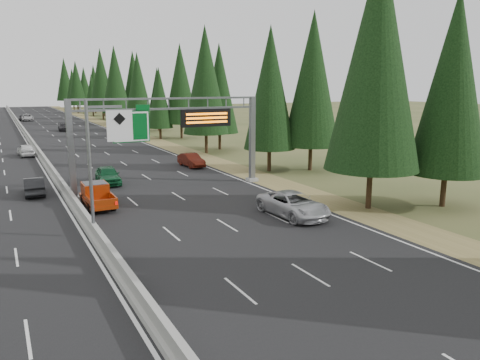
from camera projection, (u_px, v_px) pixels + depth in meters
The scene contains 15 objects.
road at pixel (29, 141), 75.46m from camera, with size 32.00×260.00×0.08m, color black.
shoulder_right at pixel (138, 135), 83.52m from camera, with size 3.60×260.00×0.06m, color olive.
median_barrier at pixel (29, 138), 75.38m from camera, with size 0.70×260.00×0.85m.
sign_gantry at pixel (177, 129), 39.24m from camera, with size 16.75×0.98×7.80m.
hov_sign_pole at pixel (100, 159), 26.96m from camera, with size 2.80×0.50×8.00m.
tree_row_right at pixel (190, 79), 69.99m from camera, with size 11.90×239.00×18.98m.
silver_minivan at pixel (293, 204), 31.88m from camera, with size 2.72×5.91×1.64m, color #AFAFB4.
red_pickup at pixel (96, 194), 34.60m from camera, with size 1.84×5.16×1.68m.
car_ahead_green at pixel (108, 175), 42.35m from camera, with size 1.89×4.70×1.60m, color #13552D.
car_ahead_dkred at pixel (191, 160), 51.27m from camera, with size 1.53×4.40×1.45m, color #50150B.
car_ahead_dkgrey at pixel (64, 127), 91.01m from camera, with size 2.07×5.08×1.48m, color black.
car_ahead_white at pixel (27, 117), 116.54m from camera, with size 2.75×5.96×1.66m, color #B7B7B7.
car_ahead_far at pixel (22, 118), 117.32m from camera, with size 1.70×4.23×1.44m, color black.
car_onc_near at pixel (34, 186), 38.18m from camera, with size 1.52×4.35×1.43m, color black.
car_onc_white at pixel (26, 150), 58.89m from camera, with size 1.82×4.53×1.54m, color silver.
Camera 1 is at (-4.55, -2.42, 8.91)m, focal length 35.00 mm.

